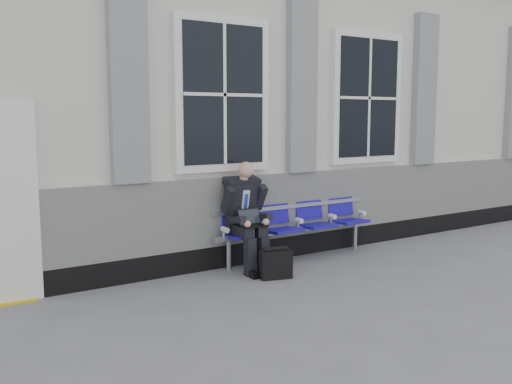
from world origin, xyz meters
TOP-DOWN VIEW (x-y plane):
  - ground at (0.00, 0.00)m, footprint 70.00×70.00m
  - station_building at (-0.02, 3.47)m, footprint 14.40×4.40m
  - bench at (-1.07, 1.32)m, footprint 2.60×0.47m
  - businessman at (-1.97, 1.19)m, footprint 0.57×0.77m
  - briefcase at (-1.88, 0.65)m, footprint 0.42×0.26m

SIDE VIEW (x-z plane):
  - ground at x=0.00m, z-range 0.00..0.00m
  - briefcase at x=-1.88m, z-range -0.02..0.38m
  - bench at x=-1.07m, z-range 0.10..1.01m
  - businessman at x=-1.97m, z-range 0.06..1.47m
  - station_building at x=-0.02m, z-range -0.02..4.47m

